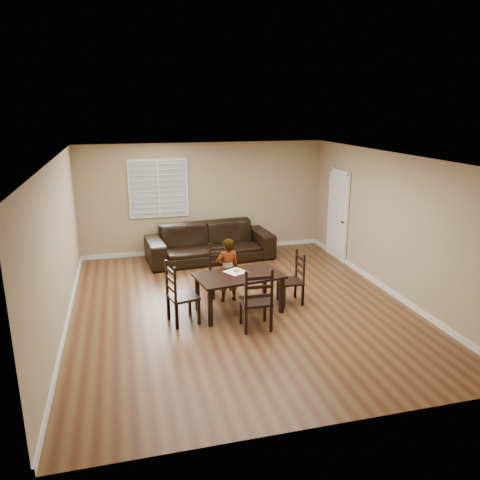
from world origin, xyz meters
The scene contains 11 objects.
ground centered at (0.00, 0.00, 0.00)m, with size 7.00×7.00×0.00m, color brown.
room centered at (0.04, 0.18, 1.81)m, with size 6.04×7.04×2.72m.
dining_table centered at (-0.07, -0.25, 0.61)m, with size 1.60×1.06×0.70m.
chair_near centered at (-0.19, 0.70, 0.45)m, with size 0.46×0.43×1.00m.
chair_far centered at (0.03, -1.05, 0.49)m, with size 0.50×0.47×1.07m.
chair_left centered at (-1.20, -0.44, 0.49)m, with size 0.55×0.57×1.07m.
chair_right centered at (1.06, -0.09, 0.44)m, with size 0.41×0.44×0.97m.
child centered at (-0.15, 0.29, 0.61)m, with size 0.44×0.29×1.22m, color gray.
napkin centered at (-0.09, -0.08, 0.70)m, with size 0.33×0.33×0.00m, color white.
donut centered at (-0.08, -0.08, 0.72)m, with size 0.11×0.11×0.04m.
sofa centered at (-0.01, 2.78, 0.43)m, with size 2.95×1.15×0.86m, color black.
Camera 1 is at (-1.96, -7.67, 3.52)m, focal length 35.00 mm.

